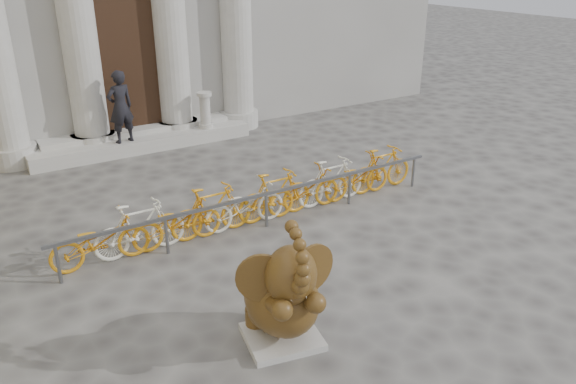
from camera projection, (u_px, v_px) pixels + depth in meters
ground at (354, 324)px, 8.16m from camera, size 80.00×80.00×0.00m
entrance_steps at (142, 141)px, 15.42m from camera, size 6.00×1.20×0.36m
elephant_statue at (283, 297)px, 7.51m from camera, size 1.32×1.57×2.01m
bike_rack at (259, 199)px, 11.04m from camera, size 8.14×0.53×1.00m
pedestrian at (120, 107)px, 14.42m from camera, size 0.76×0.58×1.88m
balustrade_post at (205, 112)px, 15.80m from camera, size 0.42×0.42×1.02m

